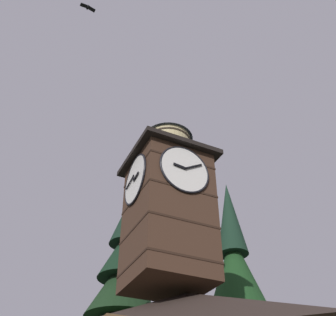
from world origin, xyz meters
The scene contains 2 objects.
clock_tower centered at (0.73, -2.34, 11.69)m, with size 4.12×4.12×9.38m.
flying_bird_high centered at (6.69, 1.25, 18.96)m, with size 0.75×0.27×0.14m.
Camera 1 is at (7.86, 12.52, 1.66)m, focal length 42.75 mm.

